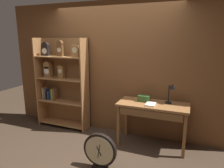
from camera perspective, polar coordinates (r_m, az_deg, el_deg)
ground_plane at (r=3.44m, az=-7.15°, el=-20.93°), size 10.00×10.00×0.00m
back_wood_panel at (r=4.05m, az=0.80°, el=4.19°), size 4.80×0.05×2.60m
bookshelf at (r=4.48m, az=-14.00°, el=0.62°), size 1.13×0.33×1.91m
workbench at (r=3.65m, az=11.27°, el=-7.07°), size 1.21×0.55×0.79m
desk_lamp at (r=3.62m, az=16.21°, el=-1.79°), size 0.18×0.18×0.38m
toolbox_small at (r=3.70m, az=8.89°, el=-4.03°), size 0.21×0.11×0.11m
open_repair_manual at (r=3.54m, az=10.74°, el=-5.60°), size 0.16×0.22×0.02m
round_clock_large at (r=3.16m, az=-3.39°, el=-18.17°), size 0.52×0.11×0.56m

